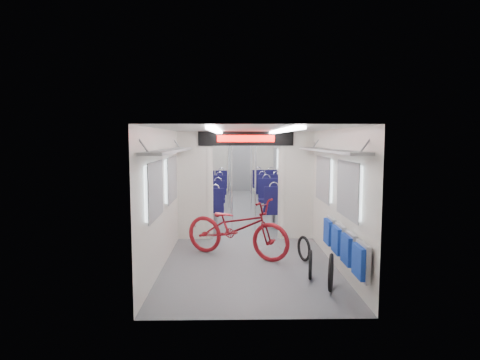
{
  "coord_description": "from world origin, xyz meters",
  "views": [
    {
      "loc": [
        -0.28,
        -10.55,
        2.12
      ],
      "look_at": [
        -0.12,
        -1.74,
        1.24
      ],
      "focal_mm": 30.0,
      "sensor_mm": 36.0,
      "label": 1
    }
  ],
  "objects_px": {
    "flip_bench": "(343,245)",
    "seat_bay_far_right": "(267,185)",
    "bike_hoop_a": "(331,274)",
    "bike_hoop_c": "(304,250)",
    "stanchion_near_right": "(255,182)",
    "stanchion_far_right": "(251,172)",
    "seat_bay_near_left": "(208,200)",
    "seat_bay_far_left": "(214,185)",
    "seat_bay_near_right": "(279,199)",
    "bicycle": "(237,228)",
    "bike_hoop_b": "(310,266)",
    "stanchion_far_left": "(229,171)",
    "stanchion_near_left": "(232,181)"
  },
  "relations": [
    {
      "from": "bicycle",
      "to": "bike_hoop_c",
      "type": "height_order",
      "value": "bicycle"
    },
    {
      "from": "bicycle",
      "to": "seat_bay_far_left",
      "type": "relative_size",
      "value": 0.98
    },
    {
      "from": "seat_bay_far_left",
      "to": "stanchion_far_right",
      "type": "distance_m",
      "value": 2.28
    },
    {
      "from": "bike_hoop_b",
      "to": "bike_hoop_c",
      "type": "height_order",
      "value": "bike_hoop_b"
    },
    {
      "from": "seat_bay_near_left",
      "to": "seat_bay_far_right",
      "type": "relative_size",
      "value": 0.91
    },
    {
      "from": "bicycle",
      "to": "bike_hoop_b",
      "type": "relative_size",
      "value": 4.48
    },
    {
      "from": "stanchion_far_right",
      "to": "seat_bay_far_left",
      "type": "bearing_deg",
      "value": 123.74
    },
    {
      "from": "bike_hoop_c",
      "to": "seat_bay_far_right",
      "type": "height_order",
      "value": "seat_bay_far_right"
    },
    {
      "from": "bike_hoop_b",
      "to": "seat_bay_far_right",
      "type": "distance_m",
      "value": 8.11
    },
    {
      "from": "flip_bench",
      "to": "stanchion_near_right",
      "type": "relative_size",
      "value": 0.9
    },
    {
      "from": "stanchion_near_right",
      "to": "seat_bay_far_right",
      "type": "bearing_deg",
      "value": 81.85
    },
    {
      "from": "stanchion_far_left",
      "to": "bike_hoop_c",
      "type": "bearing_deg",
      "value": -76.26
    },
    {
      "from": "flip_bench",
      "to": "seat_bay_near_right",
      "type": "xyz_separation_m",
      "value": [
        -0.42,
        4.67,
        -0.02
      ]
    },
    {
      "from": "bicycle",
      "to": "stanchion_far_right",
      "type": "height_order",
      "value": "stanchion_far_right"
    },
    {
      "from": "stanchion_far_right",
      "to": "bike_hoop_a",
      "type": "bearing_deg",
      "value": -83.08
    },
    {
      "from": "seat_bay_far_right",
      "to": "stanchion_far_right",
      "type": "bearing_deg",
      "value": -108.43
    },
    {
      "from": "seat_bay_near_left",
      "to": "seat_bay_near_right",
      "type": "bearing_deg",
      "value": -3.79
    },
    {
      "from": "flip_bench",
      "to": "seat_bay_near_right",
      "type": "height_order",
      "value": "seat_bay_near_right"
    },
    {
      "from": "stanchion_far_left",
      "to": "stanchion_near_left",
      "type": "bearing_deg",
      "value": -88.18
    },
    {
      "from": "bike_hoop_a",
      "to": "seat_bay_far_left",
      "type": "bearing_deg",
      "value": 103.45
    },
    {
      "from": "bike_hoop_a",
      "to": "stanchion_far_left",
      "type": "bearing_deg",
      "value": 102.03
    },
    {
      "from": "bike_hoop_b",
      "to": "bicycle",
      "type": "bearing_deg",
      "value": 132.24
    },
    {
      "from": "seat_bay_near_right",
      "to": "seat_bay_far_left",
      "type": "distance_m",
      "value": 3.95
    },
    {
      "from": "seat_bay_far_left",
      "to": "seat_bay_near_right",
      "type": "bearing_deg",
      "value": -61.73
    },
    {
      "from": "bike_hoop_c",
      "to": "stanchion_near_right",
      "type": "distance_m",
      "value": 2.67
    },
    {
      "from": "seat_bay_near_right",
      "to": "seat_bay_far_left",
      "type": "relative_size",
      "value": 1.06
    },
    {
      "from": "seat_bay_far_right",
      "to": "stanchion_near_right",
      "type": "height_order",
      "value": "stanchion_near_right"
    },
    {
      "from": "bike_hoop_a",
      "to": "seat_bay_near_right",
      "type": "relative_size",
      "value": 0.25
    },
    {
      "from": "flip_bench",
      "to": "stanchion_far_left",
      "type": "bearing_deg",
      "value": 104.72
    },
    {
      "from": "flip_bench",
      "to": "bike_hoop_a",
      "type": "xyz_separation_m",
      "value": [
        -0.26,
        -0.34,
        -0.34
      ]
    },
    {
      "from": "bike_hoop_a",
      "to": "seat_bay_far_left",
      "type": "distance_m",
      "value": 8.73
    },
    {
      "from": "bike_hoop_b",
      "to": "stanchion_near_right",
      "type": "xyz_separation_m",
      "value": [
        -0.65,
        3.31,
        0.95
      ]
    },
    {
      "from": "flip_bench",
      "to": "seat_bay_far_right",
      "type": "bearing_deg",
      "value": 92.9
    },
    {
      "from": "bicycle",
      "to": "flip_bench",
      "type": "relative_size",
      "value": 0.98
    },
    {
      "from": "seat_bay_far_left",
      "to": "seat_bay_far_right",
      "type": "xyz_separation_m",
      "value": [
        1.87,
        0.11,
        0.01
      ]
    },
    {
      "from": "seat_bay_near_right",
      "to": "bike_hoop_b",
      "type": "bearing_deg",
      "value": -90.42
    },
    {
      "from": "seat_bay_far_right",
      "to": "stanchion_near_left",
      "type": "relative_size",
      "value": 0.92
    },
    {
      "from": "seat_bay_far_left",
      "to": "stanchion_far_right",
      "type": "height_order",
      "value": "stanchion_far_right"
    },
    {
      "from": "bike_hoop_c",
      "to": "seat_bay_near_right",
      "type": "relative_size",
      "value": 0.2
    },
    {
      "from": "bicycle",
      "to": "seat_bay_near_right",
      "type": "bearing_deg",
      "value": 8.11
    },
    {
      "from": "bike_hoop_c",
      "to": "stanchion_near_right",
      "type": "xyz_separation_m",
      "value": [
        -0.72,
        2.38,
        0.95
      ]
    },
    {
      "from": "seat_bay_near_left",
      "to": "stanchion_far_right",
      "type": "distance_m",
      "value": 2.05
    },
    {
      "from": "bike_hoop_c",
      "to": "seat_bay_far_right",
      "type": "xyz_separation_m",
      "value": [
        -0.03,
        7.18,
        0.35
      ]
    },
    {
      "from": "bicycle",
      "to": "bike_hoop_b",
      "type": "height_order",
      "value": "bicycle"
    },
    {
      "from": "stanchion_near_right",
      "to": "bike_hoop_c",
      "type": "bearing_deg",
      "value": -73.18
    },
    {
      "from": "flip_bench",
      "to": "bike_hoop_a",
      "type": "distance_m",
      "value": 0.54
    },
    {
      "from": "flip_bench",
      "to": "seat_bay_near_left",
      "type": "bearing_deg",
      "value": 115.51
    },
    {
      "from": "flip_bench",
      "to": "bike_hoop_a",
      "type": "height_order",
      "value": "flip_bench"
    },
    {
      "from": "stanchion_far_right",
      "to": "seat_bay_near_left",
      "type": "bearing_deg",
      "value": -128.75
    },
    {
      "from": "stanchion_far_left",
      "to": "stanchion_far_right",
      "type": "xyz_separation_m",
      "value": [
        0.69,
        -0.35,
        0.0
      ]
    }
  ]
}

